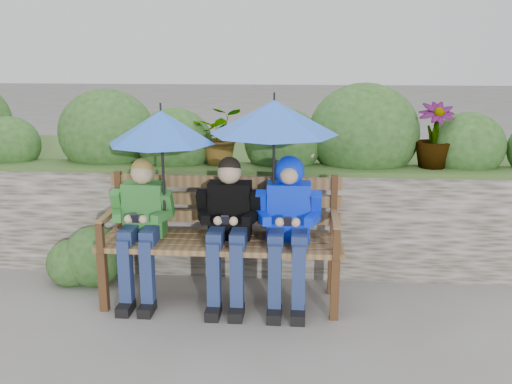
# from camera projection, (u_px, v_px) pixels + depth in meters

# --- Properties ---
(ground) EXTENTS (60.00, 60.00, 0.00)m
(ground) POSITION_uv_depth(u_px,v_px,m) (255.00, 303.00, 4.84)
(ground) COLOR gray
(ground) RESTS_ON ground
(garden_backdrop) EXTENTS (8.00, 2.88, 1.85)m
(garden_backdrop) POSITION_uv_depth(u_px,v_px,m) (260.00, 186.00, 6.23)
(garden_backdrop) COLOR #483F35
(garden_backdrop) RESTS_ON ground
(park_bench) EXTENTS (2.01, 0.59, 1.06)m
(park_bench) POSITION_uv_depth(u_px,v_px,m) (222.00, 231.00, 4.82)
(park_bench) COLOR #452B17
(park_bench) RESTS_ON ground
(boy_left) EXTENTS (0.51, 0.59, 1.22)m
(boy_left) POSITION_uv_depth(u_px,v_px,m) (142.00, 222.00, 4.76)
(boy_left) COLOR #2B6A2D
(boy_left) RESTS_ON ground
(boy_middle) EXTENTS (0.53, 0.61, 1.24)m
(boy_middle) POSITION_uv_depth(u_px,v_px,m) (229.00, 223.00, 4.69)
(boy_middle) COLOR black
(boy_middle) RESTS_ON ground
(boy_right) EXTENTS (0.53, 0.65, 1.25)m
(boy_right) POSITION_uv_depth(u_px,v_px,m) (288.00, 218.00, 4.65)
(boy_right) COLOR #142EE0
(boy_right) RESTS_ON ground
(umbrella_left) EXTENTS (0.87, 0.87, 0.92)m
(umbrella_left) POSITION_uv_depth(u_px,v_px,m) (161.00, 127.00, 4.54)
(umbrella_left) COLOR blue
(umbrella_left) RESTS_ON ground
(umbrella_right) EXTENTS (1.04, 1.04, 0.98)m
(umbrella_right) POSITION_uv_depth(u_px,v_px,m) (274.00, 117.00, 4.53)
(umbrella_right) COLOR blue
(umbrella_right) RESTS_ON ground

